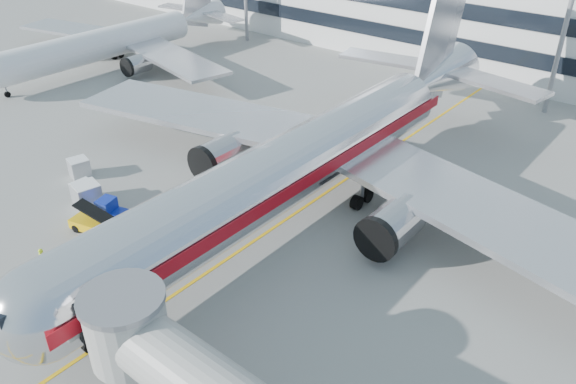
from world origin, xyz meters
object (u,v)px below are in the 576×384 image
Objects in this scene: cargo_container_right at (79,168)px; ramp_worker at (43,260)px; belt_loader at (99,225)px; cargo_container_front at (87,195)px; baggage_tug at (112,213)px; cargo_container_left at (84,192)px; main_jet at (312,155)px.

ramp_worker is at bearing -43.01° from cargo_container_right.
ramp_worker is at bearing -78.94° from belt_loader.
cargo_container_front reaches higher than ramp_worker.
baggage_tug is 4.05m from cargo_container_left.
cargo_container_right is (-7.96, 2.43, -0.00)m from baggage_tug.
main_jet is at bearing 38.71° from cargo_container_left.
main_jet reaches higher than cargo_container_front.
baggage_tug is 1.51× the size of cargo_container_right.
belt_loader is 1.47m from baggage_tug.
belt_loader reaches higher than ramp_worker.
cargo_container_front is (0.72, -0.19, 0.12)m from cargo_container_left.
main_jet is 17.89m from cargo_container_left.
cargo_container_left is (-4.03, 0.36, 0.02)m from baggage_tug.
belt_loader is at bearing -126.06° from main_jet.
cargo_container_left is 4.44m from cargo_container_right.
baggage_tug is at bearing 80.47° from ramp_worker.
belt_loader reaches higher than cargo_container_left.
baggage_tug is (-0.39, 1.41, 0.20)m from belt_loader.
ramp_worker is (4.65, -6.41, -0.13)m from cargo_container_front.
ramp_worker is at bearing -77.92° from baggage_tug.
cargo_container_right is at bearing 155.30° from belt_loader.
baggage_tug is at bearing -130.46° from main_jet.
ramp_worker is (9.30, -8.67, 0.02)m from cargo_container_right.
belt_loader is 2.52× the size of cargo_container_right.
cargo_container_right is 1.11× the size of ramp_worker.
main_jet reaches higher than cargo_container_left.
ramp_worker is at bearing -54.02° from cargo_container_front.
cargo_container_left is 0.75m from cargo_container_front.
main_jet reaches higher than cargo_container_right.
main_jet is 27.78× the size of cargo_container_right.
cargo_container_front is (-12.99, -11.18, -3.28)m from main_jet.
main_jet is 17.45m from cargo_container_front.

